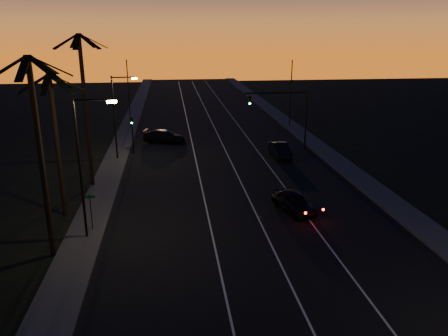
{
  "coord_description": "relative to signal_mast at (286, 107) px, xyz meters",
  "views": [
    {
      "loc": [
        -5.4,
        -6.19,
        12.7
      ],
      "look_at": [
        -1.68,
        23.88,
        3.15
      ],
      "focal_mm": 35.0,
      "sensor_mm": 36.0,
      "label": 1
    }
  ],
  "objects": [
    {
      "name": "palm_near",
      "position": [
        -19.74,
        -21.99,
        2.29
      ],
      "size": [
        4.25,
        4.16,
        11.53
      ],
      "color": "black",
      "rests_on": "ground"
    },
    {
      "name": "sidewalk_left",
      "position": [
        -18.34,
        -9.99,
        -4.7
      ],
      "size": [
        2.4,
        170.0,
        0.16
      ],
      "primitive_type": "cube",
      "color": "#343432",
      "rests_on": "ground"
    },
    {
      "name": "lane_stripe_right",
      "position": [
        -3.14,
        -9.99,
        -4.76
      ],
      "size": [
        0.12,
        160.0,
        0.01
      ],
      "primitive_type": "cube",
      "color": "silver",
      "rests_on": "road"
    },
    {
      "name": "far_pole_right",
      "position": [
        3.86,
        12.01,
        -0.28
      ],
      "size": [
        0.14,
        0.14,
        9.0
      ],
      "primitive_type": "cylinder",
      "color": "black",
      "rests_on": "ground"
    },
    {
      "name": "lane_stripe_left",
      "position": [
        -10.14,
        -9.99,
        -4.76
      ],
      "size": [
        0.12,
        160.0,
        0.01
      ],
      "primitive_type": "cube",
      "color": "silver",
      "rests_on": "road"
    },
    {
      "name": "lane_stripe_mid",
      "position": [
        -6.64,
        -9.99,
        -4.76
      ],
      "size": [
        0.12,
        160.0,
        0.01
      ],
      "primitive_type": "cube",
      "color": "silver",
      "rests_on": "road"
    },
    {
      "name": "signal_mast",
      "position": [
        0.0,
        0.0,
        0.0
      ],
      "size": [
        7.1,
        0.41,
        7.0
      ],
      "color": "black",
      "rests_on": "ground"
    },
    {
      "name": "palm_mid",
      "position": [
        -20.34,
        -15.99,
        1.47
      ],
      "size": [
        4.25,
        4.16,
        10.03
      ],
      "color": "black",
      "rests_on": "ground"
    },
    {
      "name": "streetlight_left_near",
      "position": [
        -17.84,
        -19.99,
        0.54
      ],
      "size": [
        2.55,
        0.26,
        9.0
      ],
      "color": "black",
      "rests_on": "ground"
    },
    {
      "name": "sidewalk_right",
      "position": [
        4.06,
        -9.99,
        -4.7
      ],
      "size": [
        2.4,
        170.0,
        0.16
      ],
      "primitive_type": "cube",
      "color": "#343432",
      "rests_on": "ground"
    },
    {
      "name": "signal_post",
      "position": [
        -16.64,
        -0.01,
        -1.89
      ],
      "size": [
        0.28,
        0.37,
        4.2
      ],
      "color": "black",
      "rests_on": "ground"
    },
    {
      "name": "street_sign",
      "position": [
        -17.94,
        -18.99,
        -3.13
      ],
      "size": [
        0.7,
        0.06,
        2.6
      ],
      "color": "black",
      "rests_on": "ground"
    },
    {
      "name": "lead_car",
      "position": [
        -3.81,
        -17.32,
        -4.04
      ],
      "size": [
        3.01,
        5.05,
        1.46
      ],
      "color": "black",
      "rests_on": "road"
    },
    {
      "name": "streetlight_left_far",
      "position": [
        -17.82,
        -1.99,
        0.28
      ],
      "size": [
        2.55,
        0.26,
        8.5
      ],
      "color": "black",
      "rests_on": "ground"
    },
    {
      "name": "cross_car",
      "position": [
        -13.35,
        4.65,
        -4.03
      ],
      "size": [
        5.51,
        3.77,
        1.48
      ],
      "color": "black",
      "rests_on": "road"
    },
    {
      "name": "palm_far",
      "position": [
        -19.34,
        -9.99,
        2.83
      ],
      "size": [
        4.25,
        4.16,
        12.53
      ],
      "color": "black",
      "rests_on": "ground"
    },
    {
      "name": "right_car",
      "position": [
        -1.27,
        -3.14,
        -4.03
      ],
      "size": [
        1.63,
        4.51,
        1.48
      ],
      "color": "black",
      "rests_on": "road"
    },
    {
      "name": "road",
      "position": [
        -7.14,
        -9.99,
        -4.78
      ],
      "size": [
        20.0,
        170.0,
        0.01
      ],
      "primitive_type": "cube",
      "color": "black",
      "rests_on": "ground"
    },
    {
      "name": "far_pole_left",
      "position": [
        -18.14,
        15.01,
        -0.28
      ],
      "size": [
        0.14,
        0.14,
        9.0
      ],
      "primitive_type": "cylinder",
      "color": "black",
      "rests_on": "ground"
    }
  ]
}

